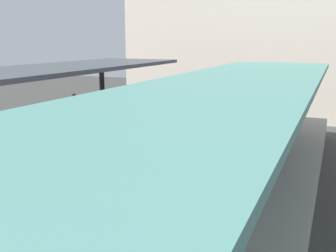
{
  "coord_description": "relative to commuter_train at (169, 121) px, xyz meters",
  "views": [
    {
      "loc": [
        6.3,
        -7.99,
        5.01
      ],
      "look_at": [
        0.7,
        5.06,
        1.93
      ],
      "focal_mm": 42.09,
      "sensor_mm": 36.0,
      "label": 1
    }
  ],
  "objects": [
    {
      "name": "rail_far_side",
      "position": [
        0.72,
        -6.78,
        -1.46
      ],
      "size": [
        0.08,
        28.0,
        0.14
      ],
      "primitive_type": "cube",
      "color": "slate",
      "rests_on": "track_ballast"
    },
    {
      "name": "ground_plane",
      "position": [
        0.0,
        -6.78,
        -1.73
      ],
      "size": [
        80.0,
        80.0,
        0.0
      ],
      "primitive_type": "plane",
      "color": "#383835"
    },
    {
      "name": "passenger_mid_platform",
      "position": [
        3.34,
        -1.67,
        0.1
      ],
      "size": [
        0.36,
        0.36,
        1.61
      ],
      "color": "maroon",
      "rests_on": "platform_right"
    },
    {
      "name": "passenger_near_bench",
      "position": [
        -4.76,
        0.03,
        0.12
      ],
      "size": [
        0.36,
        0.36,
        1.64
      ],
      "color": "#386B3D",
      "rests_on": "platform_left"
    },
    {
      "name": "platform_bench",
      "position": [
        2.96,
        -7.92,
        -0.26
      ],
      "size": [
        1.4,
        0.41,
        0.86
      ],
      "color": "black",
      "rests_on": "platform_right"
    },
    {
      "name": "track_ballast",
      "position": [
        0.0,
        -6.78,
        -1.63
      ],
      "size": [
        3.2,
        28.0,
        0.2
      ],
      "primitive_type": "cube",
      "color": "#59544C",
      "rests_on": "ground_plane"
    },
    {
      "name": "platform_right",
      "position": [
        3.8,
        -6.78,
        -1.23
      ],
      "size": [
        4.4,
        28.0,
        1.0
      ],
      "primitive_type": "cube",
      "color": "gray",
      "rests_on": "ground_plane"
    },
    {
      "name": "station_building_backdrop",
      "position": [
        1.29,
        13.22,
        3.77
      ],
      "size": [
        18.0,
        6.0,
        11.0
      ],
      "primitive_type": "cube",
      "color": "#A89E8E",
      "rests_on": "ground_plane"
    },
    {
      "name": "canopy_right",
      "position": [
        3.8,
        -5.38,
        2.14
      ],
      "size": [
        4.18,
        21.0,
        2.99
      ],
      "color": "#333335",
      "rests_on": "platform_right"
    },
    {
      "name": "rail_near_side",
      "position": [
        -0.72,
        -6.78,
        -1.46
      ],
      "size": [
        0.08,
        28.0,
        0.14
      ],
      "primitive_type": "cube",
      "color": "slate",
      "rests_on": "track_ballast"
    },
    {
      "name": "commuter_train",
      "position": [
        0.0,
        0.0,
        0.0
      ],
      "size": [
        2.78,
        11.16,
        3.1
      ],
      "color": "#472D6B",
      "rests_on": "track_ballast"
    },
    {
      "name": "platform_sign",
      "position": [
        4.5,
        -6.66,
        0.9
      ],
      "size": [
        0.9,
        0.08,
        2.21
      ],
      "color": "#262628",
      "rests_on": "platform_right"
    }
  ]
}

